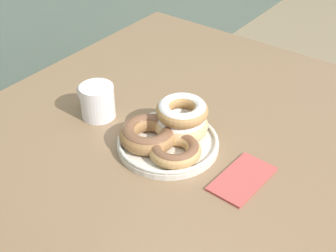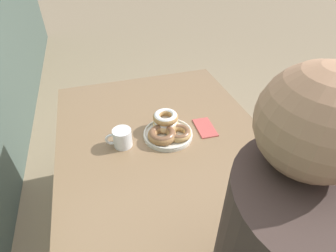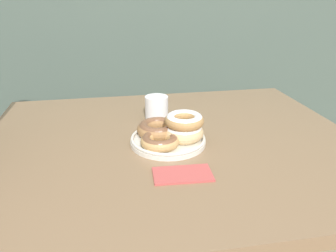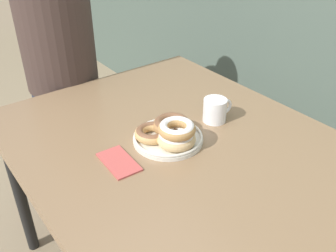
% 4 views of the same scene
% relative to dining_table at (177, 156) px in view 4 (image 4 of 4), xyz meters
% --- Properties ---
extents(dining_table, '(1.23, 1.00, 0.74)m').
position_rel_dining_table_xyz_m(dining_table, '(0.00, 0.00, 0.00)').
color(dining_table, '#846647').
rests_on(dining_table, ground_plane).
extents(donut_plate, '(0.26, 0.26, 0.10)m').
position_rel_dining_table_xyz_m(donut_plate, '(-0.01, -0.02, 0.10)').
color(donut_plate, silver).
rests_on(donut_plate, dining_table).
extents(coffee_mug, '(0.09, 0.12, 0.09)m').
position_rel_dining_table_xyz_m(coffee_mug, '(-0.02, 0.20, 0.11)').
color(coffee_mug, white).
rests_on(coffee_mug, dining_table).
extents(person_figure, '(0.39, 0.33, 1.41)m').
position_rel_dining_table_xyz_m(person_figure, '(-0.79, -0.08, 0.08)').
color(person_figure, '#232838').
rests_on(person_figure, ground_plane).
extents(napkin, '(0.16, 0.09, 0.01)m').
position_rel_dining_table_xyz_m(napkin, '(-0.01, -0.22, 0.07)').
color(napkin, '#BC4C47').
rests_on(napkin, dining_table).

